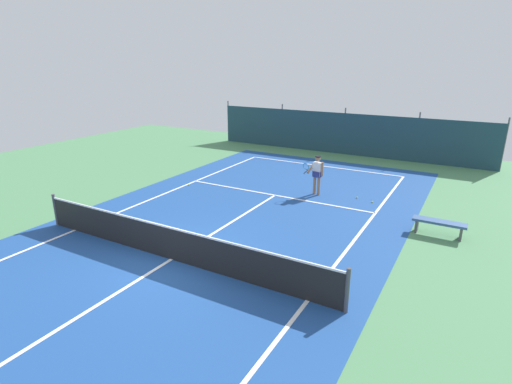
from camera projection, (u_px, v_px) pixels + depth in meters
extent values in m
plane|color=#4C8456|center=(172.00, 259.00, 11.23)|extent=(36.00, 36.00, 0.00)
cube|color=#1E478C|center=(172.00, 259.00, 11.23)|extent=(11.02, 26.60, 0.01)
cube|color=white|center=(322.00, 166.00, 21.05)|extent=(8.22, 0.10, 0.01)
cube|color=white|center=(75.00, 230.00, 13.15)|extent=(0.10, 23.80, 0.01)
cube|color=white|center=(308.00, 300.00, 9.30)|extent=(0.10, 23.80, 0.01)
cube|color=white|center=(275.00, 195.00, 16.51)|extent=(8.22, 0.10, 0.01)
cube|color=white|center=(172.00, 259.00, 11.23)|extent=(0.10, 12.80, 0.01)
cube|color=white|center=(321.00, 167.00, 20.93)|extent=(0.10, 0.30, 0.01)
cube|color=black|center=(171.00, 244.00, 11.08)|extent=(9.92, 0.03, 0.95)
cube|color=white|center=(169.00, 228.00, 10.92)|extent=(9.92, 0.04, 0.05)
cylinder|color=#47474C|center=(56.00, 210.00, 13.40)|extent=(0.10, 0.10, 1.10)
cylinder|color=#47474C|center=(347.00, 291.00, 8.71)|extent=(0.10, 0.10, 1.10)
cube|color=#1E3D4C|center=(344.00, 134.00, 23.44)|extent=(16.22, 0.06, 2.40)
cylinder|color=#595B60|center=(228.00, 121.00, 27.24)|extent=(0.08, 0.08, 2.70)
cylinder|color=#595B60|center=(282.00, 126.00, 25.34)|extent=(0.08, 0.08, 2.70)
cylinder|color=#595B60|center=(344.00, 131.00, 23.45)|extent=(0.08, 0.08, 2.70)
cylinder|color=#595B60|center=(417.00, 137.00, 21.55)|extent=(0.08, 0.08, 2.70)
cylinder|color=#595B60|center=(504.00, 145.00, 19.65)|extent=(0.08, 0.08, 2.70)
cube|color=#234C1E|center=(346.00, 143.00, 24.14)|extent=(14.60, 0.70, 1.10)
cylinder|color=#9E7051|center=(319.00, 186.00, 16.45)|extent=(0.12, 0.12, 0.82)
cylinder|color=#9E7051|center=(315.00, 185.00, 16.57)|extent=(0.12, 0.12, 0.82)
cylinder|color=navy|center=(317.00, 174.00, 16.35)|extent=(0.40, 0.40, 0.22)
cube|color=white|center=(317.00, 169.00, 16.29)|extent=(0.39, 0.27, 0.56)
sphere|color=#9E7051|center=(318.00, 159.00, 16.16)|extent=(0.22, 0.22, 0.22)
cylinder|color=black|center=(318.00, 156.00, 16.13)|extent=(0.23, 0.23, 0.04)
cylinder|color=#9E7051|center=(322.00, 169.00, 16.14)|extent=(0.09, 0.09, 0.58)
cylinder|color=#9E7051|center=(311.00, 168.00, 16.34)|extent=(0.20, 0.53, 0.41)
cylinder|color=black|center=(306.00, 172.00, 16.19)|extent=(0.09, 0.27, 0.13)
torus|color=teal|center=(306.00, 167.00, 16.12)|extent=(0.32, 0.19, 0.29)
sphere|color=#CCDB33|center=(357.00, 198.00, 16.16)|extent=(0.07, 0.07, 0.07)
sphere|color=#CCDB33|center=(189.00, 185.00, 17.84)|extent=(0.07, 0.07, 0.07)
sphere|color=#CCDB33|center=(372.00, 202.00, 15.67)|extent=(0.07, 0.07, 0.07)
cube|color=silver|center=(415.00, 138.00, 24.75)|extent=(2.10, 4.32, 0.80)
cube|color=#2D333D|center=(416.00, 127.00, 24.53)|extent=(1.66, 1.99, 0.56)
cylinder|color=black|center=(405.00, 140.00, 26.37)|extent=(0.27, 0.65, 0.64)
cylinder|color=black|center=(434.00, 143.00, 25.43)|extent=(0.27, 0.65, 0.64)
cylinder|color=black|center=(394.00, 146.00, 24.32)|extent=(0.27, 0.65, 0.64)
cylinder|color=black|center=(425.00, 150.00, 23.37)|extent=(0.27, 0.65, 0.64)
cube|color=#335184|center=(439.00, 222.00, 12.65)|extent=(1.60, 0.40, 0.08)
cube|color=#4C4C51|center=(417.00, 225.00, 13.02)|extent=(0.08, 0.36, 0.45)
cube|color=#4C4C51|center=(461.00, 233.00, 12.42)|extent=(0.08, 0.36, 0.45)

